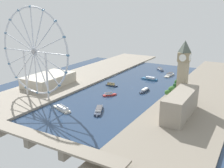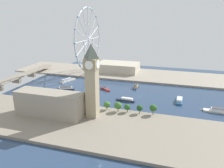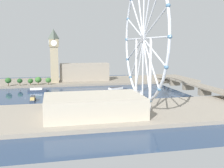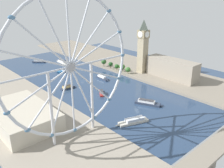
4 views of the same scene
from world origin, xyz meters
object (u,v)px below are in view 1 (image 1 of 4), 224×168
at_px(parliament_block, 181,104).
at_px(river_bridge, 32,136).
at_px(tour_boat_6, 144,91).
at_px(tour_boat_1, 62,108).
at_px(tour_boat_7, 111,85).
at_px(tour_boat_2, 160,69).
at_px(clock_tower, 183,71).
at_px(tour_boat_4, 169,75).
at_px(riverside_hall, 49,80).
at_px(ferris_wheel, 34,52).
at_px(tour_boat_5, 99,110).
at_px(tour_boat_0, 109,94).
at_px(tour_boat_3, 150,79).

bearing_deg(parliament_block, river_bridge, 51.89).
bearing_deg(tour_boat_6, tour_boat_1, -23.95).
distance_m(river_bridge, tour_boat_7, 198.32).
bearing_deg(tour_boat_2, clock_tower, -14.98).
xyz_separation_m(parliament_block, tour_boat_6, (72.36, -68.15, -14.60)).
bearing_deg(clock_tower, tour_boat_6, -20.32).
relative_size(tour_boat_4, tour_boat_6, 1.37).
distance_m(riverside_hall, tour_boat_2, 225.44).
relative_size(parliament_block, tour_boat_2, 3.43).
bearing_deg(tour_boat_2, river_bridge, -42.67).
distance_m(ferris_wheel, tour_boat_4, 249.77).
relative_size(river_bridge, tour_boat_7, 8.46).
height_order(clock_tower, tour_boat_7, clock_tower).
bearing_deg(tour_boat_2, tour_boat_4, -0.47).
relative_size(parliament_block, tour_boat_7, 3.33).
bearing_deg(tour_boat_5, tour_boat_0, 173.31).
bearing_deg(ferris_wheel, tour_boat_4, -118.97).
height_order(clock_tower, river_bridge, clock_tower).
bearing_deg(tour_boat_2, tour_boat_6, -32.05).
height_order(river_bridge, tour_boat_2, river_bridge).
bearing_deg(tour_boat_0, clock_tower, -42.39).
height_order(tour_boat_0, tour_boat_4, tour_boat_4).
xyz_separation_m(riverside_hall, tour_boat_4, (-143.05, -162.22, -8.91)).
bearing_deg(tour_boat_3, riverside_hall, 46.31).
distance_m(tour_boat_2, tour_boat_7, 145.15).
relative_size(clock_tower, parliament_block, 1.04).
bearing_deg(tour_boat_0, ferris_wheel, 163.34).
xyz_separation_m(tour_boat_0, tour_boat_5, (-19.49, 57.92, 0.27)).
xyz_separation_m(clock_tower, tour_boat_4, (58.38, -133.84, -41.93)).
relative_size(clock_tower, river_bridge, 0.41).
relative_size(tour_boat_0, tour_boat_7, 0.89).
relative_size(parliament_block, tour_boat_0, 3.75).
relative_size(tour_boat_4, tour_boat_7, 1.65).
distance_m(tour_boat_0, tour_boat_2, 185.09).
xyz_separation_m(tour_boat_0, tour_boat_4, (-37.84, -152.53, 0.25)).
bearing_deg(tour_boat_0, tour_boat_6, -4.40).
bearing_deg(ferris_wheel, tour_boat_2, -109.75).
bearing_deg(tour_boat_7, riverside_hall, -145.68).
height_order(clock_tower, parliament_block, clock_tower).
distance_m(parliament_block, tour_boat_3, 164.01).
relative_size(clock_tower, tour_boat_5, 2.44).
bearing_deg(tour_boat_5, river_bridge, -31.32).
relative_size(parliament_block, tour_boat_1, 2.18).
height_order(ferris_wheel, tour_boat_7, ferris_wheel).
bearing_deg(riverside_hall, tour_boat_2, -120.25).
bearing_deg(parliament_block, ferris_wheel, 9.73).
xyz_separation_m(tour_boat_0, tour_boat_6, (-35.75, -41.09, 0.04)).
bearing_deg(riverside_hall, ferris_wheel, 117.58).
bearing_deg(tour_boat_0, parliament_block, -67.43).
xyz_separation_m(parliament_block, riverside_hall, (213.32, -17.37, -5.49)).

